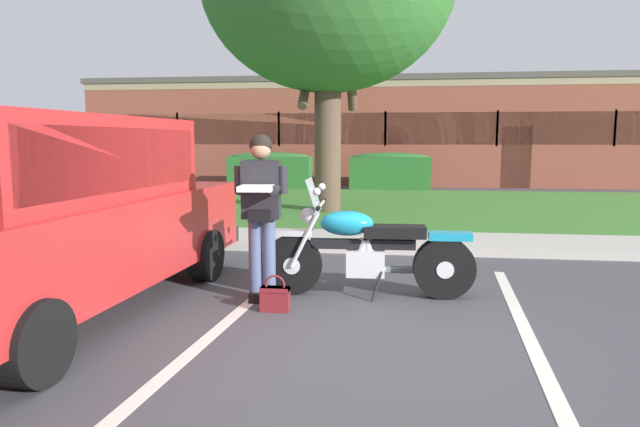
{
  "coord_description": "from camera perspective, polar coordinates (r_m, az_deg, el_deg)",
  "views": [
    {
      "loc": [
        0.23,
        -4.68,
        1.65
      ],
      "look_at": [
        -0.56,
        1.3,
        0.85
      ],
      "focal_mm": 31.33,
      "sensor_mm": 36.0,
      "label": 1
    }
  ],
  "objects": [
    {
      "name": "parked_suv_adjacent",
      "position": [
        5.77,
        -25.83,
        -0.11
      ],
      "size": [
        2.25,
        4.95,
        1.86
      ],
      "color": "#AD2323",
      "rests_on": "ground"
    },
    {
      "name": "motorcycle",
      "position": [
        5.91,
        5.64,
        -3.81
      ],
      "size": [
        2.24,
        0.82,
        1.26
      ],
      "color": "black",
      "rests_on": "ground"
    },
    {
      "name": "hedge_left",
      "position": [
        18.86,
        -5.11,
        4.47
      ],
      "size": [
        2.76,
        0.9,
        1.24
      ],
      "color": "#286028",
      "rests_on": "ground"
    },
    {
      "name": "stall_stripe_0",
      "position": [
        5.36,
        -8.99,
        -10.43
      ],
      "size": [
        0.46,
        4.4,
        0.01
      ],
      "primitive_type": "cube",
      "rotation": [
        0.0,
        0.0,
        -0.08
      ],
      "color": "silver",
      "rests_on": "ground"
    },
    {
      "name": "hedge_center_left",
      "position": [
        18.4,
        7.15,
        4.37
      ],
      "size": [
        2.59,
        0.9,
        1.24
      ],
      "color": "#286028",
      "rests_on": "ground"
    },
    {
      "name": "brick_building",
      "position": [
        24.34,
        6.86,
        8.2
      ],
      "size": [
        22.44,
        9.29,
        3.9
      ],
      "color": "brown",
      "rests_on": "ground"
    },
    {
      "name": "concrete_walk",
      "position": [
        9.06,
        5.96,
        -2.73
      ],
      "size": [
        60.0,
        1.5,
        0.08
      ],
      "primitive_type": "cube",
      "color": "#B7B2A8",
      "rests_on": "ground"
    },
    {
      "name": "curb_strip",
      "position": [
        8.22,
        5.79,
        -3.65
      ],
      "size": [
        60.0,
        0.2,
        0.12
      ],
      "primitive_type": "cube",
      "color": "#B7B2A8",
      "rests_on": "ground"
    },
    {
      "name": "rider_person",
      "position": [
        5.65,
        -6.04,
        0.97
      ],
      "size": [
        0.53,
        0.6,
        1.7
      ],
      "color": "black",
      "rests_on": "ground"
    },
    {
      "name": "handbag",
      "position": [
        5.46,
        -4.62,
        -8.46
      ],
      "size": [
        0.28,
        0.13,
        0.36
      ],
      "color": "maroon",
      "rests_on": "ground"
    },
    {
      "name": "grass_lawn",
      "position": [
        13.93,
        6.53,
        0.81
      ],
      "size": [
        60.0,
        8.34,
        0.06
      ],
      "primitive_type": "cube",
      "color": "#3D752D",
      "rests_on": "ground"
    },
    {
      "name": "ground_plane",
      "position": [
        4.97,
        4.54,
        -11.87
      ],
      "size": [
        140.0,
        140.0,
        0.0
      ],
      "primitive_type": "plane",
      "color": "#424247"
    },
    {
      "name": "stall_stripe_1",
      "position": [
        5.28,
        20.23,
        -11.09
      ],
      "size": [
        0.46,
        4.4,
        0.01
      ],
      "primitive_type": "cube",
      "rotation": [
        0.0,
        0.0,
        -0.08
      ],
      "color": "silver",
      "rests_on": "ground"
    }
  ]
}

